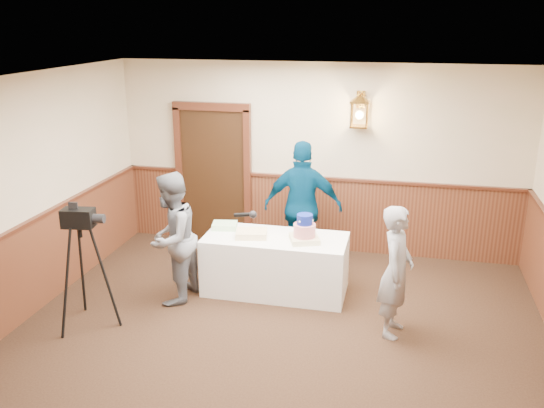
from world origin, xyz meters
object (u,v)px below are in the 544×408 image
at_px(tiered_cake, 304,231).
at_px(baker, 396,271).
at_px(sheet_cake_green, 225,226).
at_px(interviewer, 172,238).
at_px(display_table, 275,264).
at_px(tv_camera_rig, 85,274).
at_px(sheet_cake_yellow, 251,234).
at_px(assistant_p, 303,207).

distance_m(tiered_cake, baker, 1.31).
xyz_separation_m(sheet_cake_green, interviewer, (-0.46, -0.68, 0.04)).
bearing_deg(display_table, interviewer, -156.20).
bearing_deg(baker, sheet_cake_green, 76.81).
bearing_deg(baker, interviewer, 94.02).
relative_size(sheet_cake_green, tv_camera_rig, 0.22).
xyz_separation_m(tiered_cake, baker, (1.13, -0.65, -0.14)).
height_order(sheet_cake_yellow, sheet_cake_green, sheet_cake_yellow).
xyz_separation_m(sheet_cake_green, baker, (2.23, -0.87, -0.04)).
relative_size(sheet_cake_yellow, baker, 0.26).
distance_m(tiered_cake, sheet_cake_green, 1.13).
distance_m(sheet_cake_yellow, tv_camera_rig, 2.05).
height_order(tiered_cake, sheet_cake_green, tiered_cake).
height_order(sheet_cake_green, tv_camera_rig, tv_camera_rig).
bearing_deg(sheet_cake_green, tiered_cake, -11.50).
height_order(display_table, interviewer, interviewer).
height_order(baker, assistant_p, assistant_p).
height_order(interviewer, baker, interviewer).
distance_m(assistant_p, tv_camera_rig, 3.00).
height_order(display_table, sheet_cake_yellow, sheet_cake_yellow).
bearing_deg(sheet_cake_yellow, display_table, 10.63).
bearing_deg(sheet_cake_green, interviewer, -124.33).
relative_size(display_table, baker, 1.20).
xyz_separation_m(display_table, baker, (1.51, -0.72, 0.37)).
bearing_deg(display_table, sheet_cake_green, 167.81).
distance_m(interviewer, tv_camera_rig, 1.10).
bearing_deg(tv_camera_rig, display_table, 26.86).
relative_size(display_table, sheet_cake_green, 5.76).
bearing_deg(sheet_cake_green, display_table, -12.19).
height_order(sheet_cake_yellow, tv_camera_rig, tv_camera_rig).
bearing_deg(sheet_cake_yellow, tiered_cake, -1.01).
height_order(sheet_cake_green, interviewer, interviewer).
bearing_deg(interviewer, tv_camera_rig, -36.45).
xyz_separation_m(display_table, assistant_p, (0.21, 0.78, 0.54)).
height_order(tiered_cake, baker, baker).
relative_size(sheet_cake_green, interviewer, 0.19).
bearing_deg(assistant_p, interviewer, 39.32).
relative_size(sheet_cake_yellow, tv_camera_rig, 0.27).
height_order(sheet_cake_green, assistant_p, assistant_p).
bearing_deg(interviewer, sheet_cake_yellow, 123.63).
distance_m(display_table, tv_camera_rig, 2.34).
height_order(sheet_cake_green, baker, baker).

